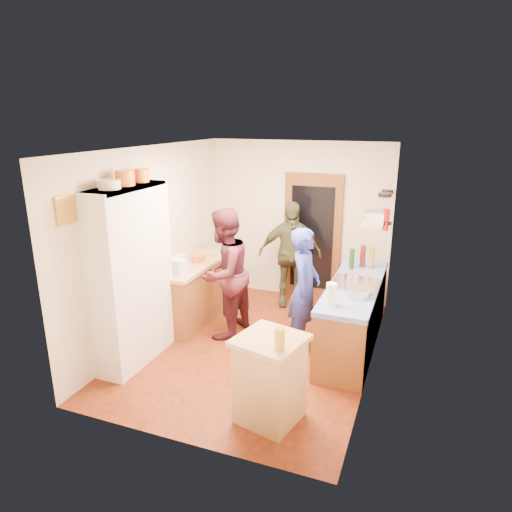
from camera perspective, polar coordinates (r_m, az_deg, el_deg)
The scene contains 44 objects.
floor at distance 6.25m, azimuth -0.09°, elevation -11.33°, with size 3.00×4.00×0.02m, color maroon.
ceiling at distance 5.50m, azimuth -0.10°, elevation 13.41°, with size 3.00×4.00×0.02m, color silver.
wall_back at distance 7.59m, azimuth 5.35°, elevation 4.37°, with size 3.00×0.02×2.60m, color beige.
wall_front at distance 4.05m, azimuth -10.40°, elevation -7.51°, with size 3.00×0.02×2.60m, color beige.
wall_left at distance 6.42m, azimuth -12.80°, elevation 1.63°, with size 0.02×4.00×2.60m, color beige.
wall_right at distance 5.41m, azimuth 15.01°, elevation -1.41°, with size 0.02×4.00×2.60m, color beige.
door_frame at distance 7.55m, azimuth 7.04°, elevation 2.29°, with size 0.95×0.06×2.10m, color brown.
door_glass at distance 7.52m, azimuth 6.97°, elevation 2.23°, with size 0.70×0.02×1.70m, color black.
hutch_body at distance 5.73m, azimuth -15.27°, elevation -2.50°, with size 0.40×1.20×2.20m, color silver.
hutch_top_shelf at distance 5.48m, azimuth -16.16°, elevation 8.20°, with size 0.40×1.14×0.04m, color silver.
plate_stack at distance 5.27m, azimuth -17.86°, elevation 8.50°, with size 0.24×0.24×0.10m, color white.
orange_pot_a at distance 5.49m, azimuth -16.07°, elevation 9.35°, with size 0.22×0.22×0.17m, color orange.
orange_pot_b at distance 5.75m, azimuth -14.14°, elevation 9.76°, with size 0.18×0.18×0.16m, color orange.
left_counter_base at distance 6.90m, azimuth -8.12°, elevation -4.67°, with size 0.60×1.40×0.85m, color brown.
left_counter_top at distance 6.75m, azimuth -8.28°, elevation -1.12°, with size 0.64×1.44×0.05m, color tan.
toaster at distance 6.32m, azimuth -9.86°, elevation -1.26°, with size 0.27×0.18×0.20m, color white.
kettle at distance 6.62m, azimuth -9.27°, elevation -0.53°, with size 0.15×0.15×0.17m, color white.
orange_bowl at distance 6.80m, azimuth -7.19°, elevation -0.30°, with size 0.21×0.21×0.10m, color orange.
chopping_board at distance 7.20m, azimuth -5.99°, elevation 0.46°, with size 0.30×0.22×0.03m, color tan.
right_counter_base at distance 6.23m, azimuth 12.06°, elevation -7.42°, with size 0.60×2.20×0.84m, color brown.
right_counter_top at distance 6.06m, azimuth 12.32°, elevation -3.54°, with size 0.62×2.22×0.06m, color #042AC1.
hob at distance 5.94m, azimuth 12.18°, elevation -3.44°, with size 0.55×0.58×0.04m, color silver.
pot_on_hob at distance 5.95m, azimuth 11.80°, elevation -2.59°, with size 0.18×0.18×0.11m, color silver.
bottle_a at distance 6.55m, azimuth 11.89°, elevation -0.34°, with size 0.07×0.07×0.29m, color #143F14.
bottle_b at distance 6.67m, azimuth 13.20°, elevation 0.01°, with size 0.08×0.08×0.31m, color #591419.
bottle_c at distance 6.62m, azimuth 14.27°, elevation -0.22°, with size 0.08×0.08×0.31m, color olive.
paper_towel at distance 5.26m, azimuth 9.39°, elevation -4.73°, with size 0.12×0.12×0.26m, color white.
mixing_bowl at distance 5.57m, azimuth 12.61°, elevation -4.49°, with size 0.28×0.28×0.11m, color silver.
island_base at distance 4.72m, azimuth 1.73°, elevation -15.40°, with size 0.55×0.55×0.86m, color tan.
island_top at distance 4.49m, azimuth 1.79°, elevation -10.50°, with size 0.62×0.62×0.05m, color tan.
cutting_board at distance 4.55m, azimuth 1.59°, elevation -9.98°, with size 0.35×0.28×0.02m, color white.
oil_jar at distance 4.26m, azimuth 2.99°, elevation -10.28°, with size 0.10×0.10×0.19m, color #AD9E2D.
pan_rail at distance 6.74m, azimuth 16.55°, elevation 8.61°, with size 0.02×0.02×0.65m, color silver.
pan_hang_a at distance 6.59m, azimuth 15.80°, elevation 7.34°, with size 0.18×0.18×0.05m, color black.
pan_hang_b at distance 6.79m, azimuth 15.95°, elevation 7.43°, with size 0.16×0.16×0.05m, color black.
pan_hang_c at distance 6.98m, azimuth 16.12°, elevation 7.76°, with size 0.17×0.17×0.05m, color black.
wall_shelf at distance 5.75m, azimuth 14.43°, elevation 3.86°, with size 0.26×0.42×0.03m, color tan.
radio at distance 5.73m, azimuth 14.50°, elevation 4.74°, with size 0.22×0.30×0.15m, color silver.
ext_bracket at distance 7.01m, azimuth 16.34°, elevation 3.94°, with size 0.06×0.10×0.04m, color black.
fire_extinguisher at distance 7.01m, azimuth 15.89°, elevation 4.39°, with size 0.11×0.11×0.32m, color red.
picture_frame at distance 5.05m, azimuth -22.74°, elevation 5.34°, with size 0.03×0.25×0.30m, color gold.
person_hob at distance 5.95m, azimuth 6.33°, elevation -4.21°, with size 0.59×0.39×1.62m, color #273395.
person_left at distance 6.26m, azimuth -3.53°, elevation -2.14°, with size 0.88×0.69×1.81m, color #431822.
person_back at distance 7.29m, azimuth 4.38°, elevation 0.25°, with size 1.00×0.42×1.71m, color #3F4028.
Camera 1 is at (1.96, -5.13, 2.97)m, focal length 32.00 mm.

